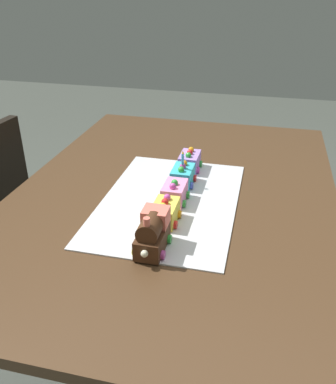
# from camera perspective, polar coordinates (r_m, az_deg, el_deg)

# --- Properties ---
(ground_plane) EXTENTS (8.00, 8.00, 0.00)m
(ground_plane) POSITION_cam_1_polar(r_m,az_deg,el_deg) (1.78, 0.74, -21.34)
(ground_plane) COLOR #474C44
(dining_table) EXTENTS (1.40, 1.00, 0.74)m
(dining_table) POSITION_cam_1_polar(r_m,az_deg,el_deg) (1.37, 0.90, -3.85)
(dining_table) COLOR #4C331E
(dining_table) RESTS_ON ground
(cake_board) EXTENTS (0.60, 0.40, 0.00)m
(cake_board) POSITION_cam_1_polar(r_m,az_deg,el_deg) (1.25, 0.00, -1.29)
(cake_board) COLOR silver
(cake_board) RESTS_ON dining_table
(cake_locomotive) EXTENTS (0.14, 0.08, 0.12)m
(cake_locomotive) POSITION_cam_1_polar(r_m,az_deg,el_deg) (1.02, -2.17, -5.58)
(cake_locomotive) COLOR #472816
(cake_locomotive) RESTS_ON cake_board
(cake_car_hopper_lemon) EXTENTS (0.10, 0.08, 0.07)m
(cake_car_hopper_lemon) POSITION_cam_1_polar(r_m,az_deg,el_deg) (1.13, -0.41, -2.80)
(cake_car_hopper_lemon) COLOR #F4E04C
(cake_car_hopper_lemon) RESTS_ON cake_board
(cake_car_tanker_bubblegum) EXTENTS (0.10, 0.08, 0.07)m
(cake_car_tanker_bubblegum) POSITION_cam_1_polar(r_m,az_deg,el_deg) (1.23, 0.90, -0.09)
(cake_car_tanker_bubblegum) COLOR pink
(cake_car_tanker_bubblegum) RESTS_ON cake_board
(cake_car_flatbed_turquoise) EXTENTS (0.10, 0.08, 0.07)m
(cake_car_flatbed_turquoise) POSITION_cam_1_polar(r_m,az_deg,el_deg) (1.34, 2.03, 2.28)
(cake_car_flatbed_turquoise) COLOR #38B7C6
(cake_car_flatbed_turquoise) RESTS_ON cake_board
(cake_car_caboose_lavender) EXTENTS (0.10, 0.08, 0.07)m
(cake_car_caboose_lavender) POSITION_cam_1_polar(r_m,az_deg,el_deg) (1.44, 2.99, 4.28)
(cake_car_caboose_lavender) COLOR #AD84E0
(cake_car_caboose_lavender) RESTS_ON cake_board
(birthday_candle) EXTENTS (0.01, 0.01, 0.05)m
(birthday_candle) POSITION_cam_1_polar(r_m,az_deg,el_deg) (1.31, 2.04, 4.78)
(birthday_candle) COLOR #4CA5E5
(birthday_candle) RESTS_ON cake_car_flatbed_turquoise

